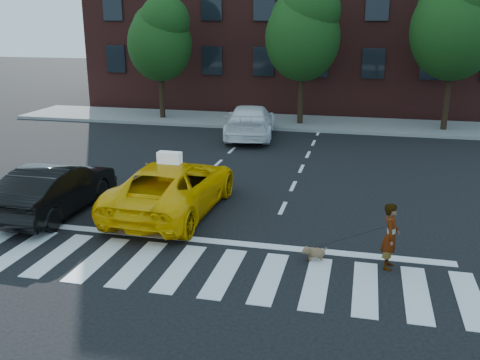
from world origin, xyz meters
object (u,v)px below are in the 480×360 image
object	(u,v)px
tree_mid	(304,28)
tree_right	(456,20)
white_suv	(250,121)
black_sedan	(56,189)
dog	(314,252)
tree_left	(160,36)
woman	(390,236)
taxi	(173,187)

from	to	relation	value
tree_mid	tree_right	world-z (taller)	tree_right
tree_right	white_suv	distance (m)	10.54
black_sedan	dog	xyz separation A→B (m)	(7.39, -1.47, -0.52)
tree_left	black_sedan	size ratio (longest dim) A/B	1.49
tree_mid	tree_right	size ratio (longest dim) A/B	0.92
tree_mid	woman	xyz separation A→B (m)	(3.94, -15.90, -4.10)
tree_mid	white_suv	distance (m)	5.60
white_suv	dog	distance (m)	13.32
tree_left	dog	bearing A→B (deg)	-58.39
tree_left	white_suv	world-z (taller)	tree_left
tree_right	black_sedan	bearing A→B (deg)	-129.94
woman	black_sedan	bearing A→B (deg)	88.15
dog	tree_right	bearing A→B (deg)	51.12
taxi	dog	xyz separation A→B (m)	(4.23, -2.36, -0.54)
tree_left	tree_right	xyz separation A→B (m)	(14.50, -0.00, 0.82)
tree_right	woman	world-z (taller)	tree_right
tree_right	woman	distance (m)	16.81
taxi	woman	world-z (taller)	woman
taxi	black_sedan	world-z (taller)	taxi
white_suv	tree_left	bearing A→B (deg)	-38.21
tree_left	taxi	xyz separation A→B (m)	(5.57, -13.56, -3.70)
woman	dog	distance (m)	1.73
tree_right	white_suv	xyz separation A→B (m)	(-8.93, -3.29, -4.51)
white_suv	woman	world-z (taller)	white_suv
tree_left	dog	size ratio (longest dim) A/B	11.29
taxi	tree_left	bearing A→B (deg)	-65.71
tree_mid	black_sedan	size ratio (longest dim) A/B	1.63
black_sedan	tree_left	bearing A→B (deg)	-79.85
white_suv	dog	size ratio (longest dim) A/B	9.00
woman	white_suv	bearing A→B (deg)	32.28
tree_left	tree_mid	world-z (taller)	tree_mid
tree_left	tree_right	world-z (taller)	tree_right
black_sedan	white_suv	bearing A→B (deg)	-105.13
tree_right	black_sedan	world-z (taller)	tree_right
tree_left	tree_mid	distance (m)	7.51
tree_left	woman	distance (m)	19.93
taxi	black_sedan	size ratio (longest dim) A/B	1.21
tree_mid	black_sedan	distance (m)	15.86
tree_right	dog	xyz separation A→B (m)	(-4.71, -15.91, -5.06)
tree_mid	white_suv	world-z (taller)	tree_mid
black_sedan	white_suv	size ratio (longest dim) A/B	0.84
taxi	woman	size ratio (longest dim) A/B	3.54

